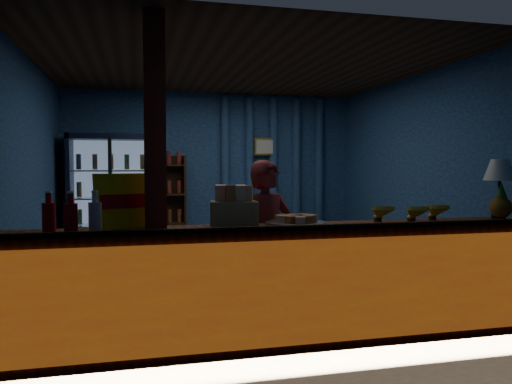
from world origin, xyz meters
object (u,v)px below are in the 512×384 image
(green_chair, at_px, (343,242))
(pastry_tray, at_px, (295,222))
(table_lamp, at_px, (500,172))
(shopkeeper, at_px, (267,243))

(green_chair, distance_m, pastry_tray, 3.74)
(pastry_tray, distance_m, table_lamp, 2.00)
(shopkeeper, bearing_deg, table_lamp, -32.14)
(shopkeeper, distance_m, pastry_tray, 0.48)
(green_chair, xyz_separation_m, pastry_tray, (-1.81, -3.20, 0.71))
(shopkeeper, height_order, green_chair, shopkeeper)
(pastry_tray, height_order, table_lamp, table_lamp)
(table_lamp, bearing_deg, shopkeeper, 169.14)
(pastry_tray, bearing_deg, green_chair, 60.47)
(pastry_tray, relative_size, table_lamp, 0.92)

